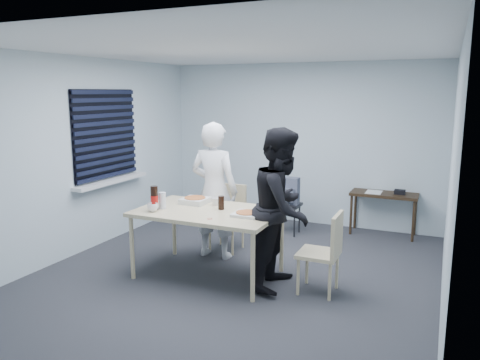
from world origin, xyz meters
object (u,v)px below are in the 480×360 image
at_px(dining_table, 208,215).
at_px(person_white, 214,191).
at_px(stool, 289,211).
at_px(chair_right, 327,248).
at_px(chair_far, 229,212).
at_px(backpack, 289,191).
at_px(soda_bottle, 154,198).
at_px(mug_a, 153,207).
at_px(person_black, 282,208).
at_px(mug_b, 215,201).
at_px(side_table, 384,198).

bearing_deg(dining_table, person_white, 110.55).
bearing_deg(dining_table, stool, 79.78).
bearing_deg(chair_right, chair_far, 149.69).
relative_size(person_white, backpack, 4.36).
bearing_deg(dining_table, soda_bottle, -158.27).
bearing_deg(mug_a, person_black, 15.01).
distance_m(dining_table, person_white, 0.67).
relative_size(chair_right, mug_b, 8.90).
height_order(person_white, stool, person_white).
bearing_deg(person_white, chair_right, 161.22).
bearing_deg(chair_far, dining_table, -78.77).
bearing_deg(person_black, stool, 15.57).
bearing_deg(chair_right, soda_bottle, -171.60).
bearing_deg(side_table, chair_far, -141.23).
distance_m(dining_table, soda_bottle, 0.65).
relative_size(chair_far, mug_a, 7.24).
relative_size(chair_right, person_black, 0.50).
bearing_deg(side_table, person_white, -135.37).
height_order(backpack, mug_b, mug_b).
bearing_deg(person_black, soda_bottle, 101.76).
relative_size(chair_far, chair_right, 1.00).
bearing_deg(backpack, dining_table, -112.60).
bearing_deg(side_table, stool, -158.12).
height_order(chair_far, side_table, chair_far).
bearing_deg(chair_far, soda_bottle, -107.37).
relative_size(dining_table, mug_a, 13.21).
xyz_separation_m(chair_right, backpack, (-1.04, 1.88, 0.15)).
distance_m(chair_right, mug_b, 1.47).
bearing_deg(person_black, backpack, 15.67).
xyz_separation_m(side_table, mug_a, (-2.22, -2.80, 0.27)).
bearing_deg(soda_bottle, stool, 66.97).
distance_m(chair_far, mug_b, 0.82).
bearing_deg(dining_table, chair_far, 101.23).
bearing_deg(chair_right, dining_table, -177.50).
relative_size(dining_table, person_black, 0.92).
relative_size(dining_table, mug_b, 16.25).
relative_size(person_white, side_table, 1.82).
distance_m(chair_far, mug_a, 1.38).
bearing_deg(mug_a, chair_far, 74.77).
xyz_separation_m(side_table, soda_bottle, (-2.25, -2.72, 0.36)).
relative_size(dining_table, chair_right, 1.83).
distance_m(chair_right, person_white, 1.75).
bearing_deg(dining_table, backpack, 79.71).
xyz_separation_m(chair_far, side_table, (1.87, 1.50, 0.06)).
xyz_separation_m(person_white, mug_a, (-0.32, -0.92, -0.05)).
bearing_deg(chair_far, backpack, 60.18).
bearing_deg(soda_bottle, chair_right, 8.40).
bearing_deg(mug_b, mug_a, -132.33).
bearing_deg(soda_bottle, mug_b, 41.80).
bearing_deg(person_white, dining_table, 110.55).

